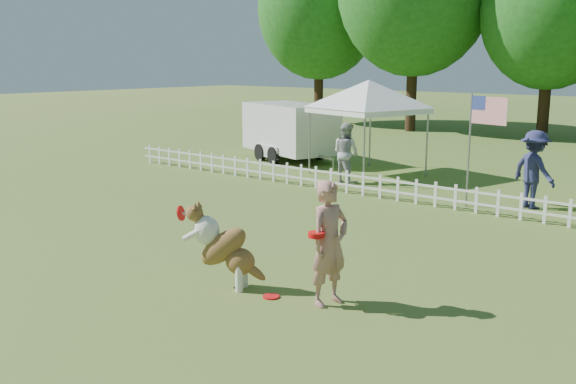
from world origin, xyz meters
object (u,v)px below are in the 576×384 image
(cargo_trailer, at_px, (290,132))
(spectator_a, at_px, (346,153))
(handler, at_px, (329,243))
(flag_pole, at_px, (469,151))
(canopy_tent_left, at_px, (368,129))
(dog, at_px, (225,247))
(spectator_b, at_px, (534,170))
(frisbee_on_turf, at_px, (271,296))

(cargo_trailer, distance_m, spectator_a, 4.43)
(handler, bearing_deg, flag_pole, 18.67)
(canopy_tent_left, height_order, cargo_trailer, canopy_tent_left)
(dog, bearing_deg, spectator_a, 89.41)
(cargo_trailer, xyz_separation_m, spectator_b, (9.01, -2.10, -0.09))
(flag_pole, bearing_deg, dog, -79.56)
(handler, bearing_deg, dog, 115.38)
(flag_pole, distance_m, spectator_a, 4.02)
(cargo_trailer, height_order, spectator_b, cargo_trailer)
(dog, distance_m, spectator_a, 8.94)
(dog, relative_size, spectator_b, 0.70)
(dog, xyz_separation_m, spectator_b, (1.66, 8.32, 0.27))
(spectator_b, bearing_deg, frisbee_on_turf, 110.58)
(frisbee_on_turf, height_order, spectator_b, spectator_b)
(frisbee_on_turf, relative_size, flag_pole, 0.09)
(dog, bearing_deg, frisbee_on_turf, -14.88)
(spectator_b, bearing_deg, handler, 116.00)
(cargo_trailer, bearing_deg, dog, -36.16)
(dog, bearing_deg, flag_pole, 63.12)
(frisbee_on_turf, xyz_separation_m, flag_pole, (-0.38, 7.38, 1.31))
(handler, bearing_deg, frisbee_on_turf, 122.42)
(spectator_a, distance_m, spectator_b, 5.16)
(spectator_b, bearing_deg, dog, 105.25)
(dog, relative_size, spectator_a, 0.75)
(handler, relative_size, spectator_b, 0.97)
(flag_pole, bearing_deg, canopy_tent_left, 166.70)
(dog, height_order, cargo_trailer, cargo_trailer)
(frisbee_on_turf, distance_m, spectator_b, 8.29)
(spectator_b, bearing_deg, canopy_tent_left, 13.16)
(handler, height_order, frisbee_on_turf, handler)
(dog, xyz_separation_m, frisbee_on_turf, (0.81, 0.12, -0.62))
(cargo_trailer, relative_size, spectator_a, 2.67)
(spectator_a, bearing_deg, dog, 122.88)
(dog, height_order, flag_pole, flag_pole)
(flag_pole, height_order, spectator_b, flag_pole)
(canopy_tent_left, bearing_deg, spectator_b, 1.68)
(frisbee_on_turf, height_order, spectator_a, spectator_a)
(dog, height_order, spectator_a, spectator_a)
(cargo_trailer, distance_m, flag_pole, 8.31)
(spectator_a, bearing_deg, canopy_tent_left, -72.56)
(canopy_tent_left, distance_m, spectator_a, 1.48)
(handler, distance_m, frisbee_on_turf, 1.21)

